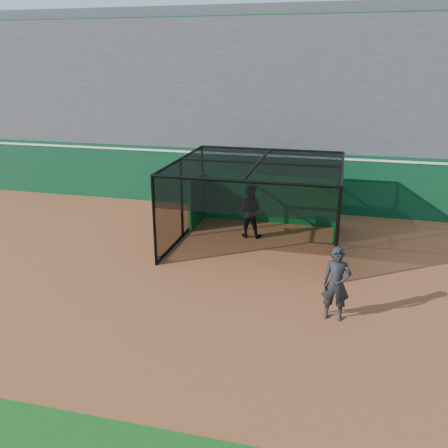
# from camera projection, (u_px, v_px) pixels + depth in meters

# --- Properties ---
(ground) EXTENTS (120.00, 120.00, 0.00)m
(ground) POSITION_uv_depth(u_px,v_px,m) (205.00, 295.00, 13.02)
(ground) COLOR brown
(ground) RESTS_ON ground
(outfield_wall) EXTENTS (50.00, 0.50, 2.50)m
(outfield_wall) POSITION_uv_depth(u_px,v_px,m) (260.00, 179.00, 20.39)
(outfield_wall) COLOR #0A3B1E
(outfield_wall) RESTS_ON ground
(grandstand) EXTENTS (50.00, 7.85, 8.95)m
(grandstand) POSITION_uv_depth(u_px,v_px,m) (275.00, 96.00, 22.81)
(grandstand) COLOR #4C4C4F
(grandstand) RESTS_ON ground
(batting_cage) EXTENTS (5.55, 5.25, 2.88)m
(batting_cage) POSITION_uv_depth(u_px,v_px,m) (257.00, 204.00, 16.22)
(batting_cage) COLOR black
(batting_cage) RESTS_ON ground
(batter) EXTENTS (0.96, 0.75, 1.94)m
(batter) POSITION_uv_depth(u_px,v_px,m) (249.00, 211.00, 17.07)
(batter) COLOR black
(batter) RESTS_ON ground
(on_deck_player) EXTENTS (0.70, 0.47, 1.89)m
(on_deck_player) POSITION_uv_depth(u_px,v_px,m) (336.00, 284.00, 11.56)
(on_deck_player) COLOR black
(on_deck_player) RESTS_ON ground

